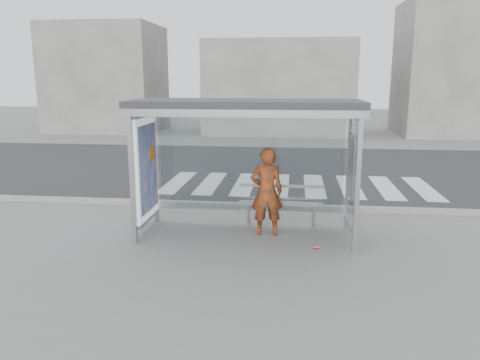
# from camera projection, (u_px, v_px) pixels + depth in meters

# --- Properties ---
(ground) EXTENTS (80.00, 80.00, 0.00)m
(ground) POSITION_uv_depth(u_px,v_px,m) (246.00, 235.00, 9.18)
(ground) COLOR slate
(ground) RESTS_ON ground
(road) EXTENTS (30.00, 10.00, 0.01)m
(road) POSITION_uv_depth(u_px,v_px,m) (267.00, 168.00, 15.97)
(road) COLOR #2B2B2E
(road) RESTS_ON ground
(curb) EXTENTS (30.00, 0.18, 0.12)m
(curb) POSITION_uv_depth(u_px,v_px,m) (254.00, 206.00, 11.05)
(curb) COLOR gray
(curb) RESTS_ON ground
(crosswalk) EXTENTS (7.55, 3.00, 0.00)m
(crosswalk) POSITION_uv_depth(u_px,v_px,m) (297.00, 185.00, 13.43)
(crosswalk) COLOR silver
(crosswalk) RESTS_ON ground
(bus_shelter) EXTENTS (4.25, 1.65, 2.62)m
(bus_shelter) POSITION_uv_depth(u_px,v_px,m) (227.00, 134.00, 8.85)
(bus_shelter) COLOR gray
(bus_shelter) RESTS_ON ground
(building_left) EXTENTS (6.00, 5.00, 6.00)m
(building_left) POSITION_uv_depth(u_px,v_px,m) (107.00, 78.00, 27.14)
(building_left) COLOR slate
(building_left) RESTS_ON ground
(building_center) EXTENTS (8.00, 5.00, 5.00)m
(building_center) POSITION_uv_depth(u_px,v_px,m) (279.00, 88.00, 26.11)
(building_center) COLOR slate
(building_center) RESTS_ON ground
(building_right) EXTENTS (5.00, 5.00, 7.00)m
(building_right) POSITION_uv_depth(u_px,v_px,m) (449.00, 69.00, 24.88)
(building_right) COLOR slate
(building_right) RESTS_ON ground
(person) EXTENTS (0.68, 0.49, 1.73)m
(person) POSITION_uv_depth(u_px,v_px,m) (267.00, 192.00, 9.03)
(person) COLOR #EE3F16
(person) RESTS_ON ground
(bench) EXTENTS (1.71, 0.26, 0.88)m
(bench) POSITION_uv_depth(u_px,v_px,m) (281.00, 203.00, 9.51)
(bench) COLOR slate
(bench) RESTS_ON ground
(soda_can) EXTENTS (0.13, 0.08, 0.07)m
(soda_can) POSITION_uv_depth(u_px,v_px,m) (316.00, 247.00, 8.43)
(soda_can) COLOR #DC4050
(soda_can) RESTS_ON ground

